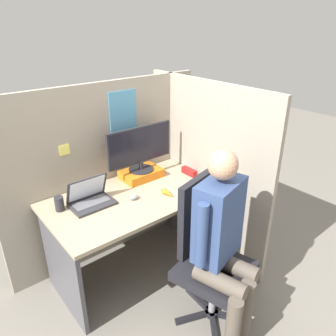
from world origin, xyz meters
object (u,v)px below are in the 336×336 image
object	(u,v)px
paper_box	(141,174)
office_chair	(207,250)
laptop	(91,199)
person	(223,236)
stapler	(189,172)
carrot_toy	(168,193)
monitor	(140,147)
pen_cup	(59,204)

from	to	relation	value
paper_box	office_chair	size ratio (longest dim) A/B	0.33
laptop	person	xyz separation A→B (m)	(0.45, -0.89, -0.03)
person	stapler	bearing A→B (deg)	60.59
stapler	carrot_toy	xyz separation A→B (m)	(-0.38, -0.18, -0.00)
carrot_toy	paper_box	bearing A→B (deg)	86.54
laptop	carrot_toy	size ratio (longest dim) A/B	2.41
monitor	office_chair	xyz separation A→B (m)	(-0.05, -0.86, -0.50)
carrot_toy	person	xyz separation A→B (m)	(-0.07, -0.62, -0.01)
laptop	person	distance (m)	1.00
person	carrot_toy	bearing A→B (deg)	83.89
paper_box	office_chair	world-z (taller)	office_chair
office_chair	pen_cup	xyz separation A→B (m)	(-0.70, 0.80, 0.27)
paper_box	stapler	distance (m)	0.42
person	pen_cup	bearing A→B (deg)	124.62
pen_cup	office_chair	bearing A→B (deg)	-48.61
stapler	monitor	bearing A→B (deg)	148.86
paper_box	laptop	world-z (taller)	laptop
person	monitor	bearing A→B (deg)	84.93
laptop	paper_box	bearing A→B (deg)	13.15
carrot_toy	office_chair	xyz separation A→B (m)	(-0.02, -0.46, -0.25)
carrot_toy	office_chair	distance (m)	0.52
pen_cup	stapler	bearing A→B (deg)	-7.97
laptop	office_chair	size ratio (longest dim) A/B	0.31
monitor	stapler	bearing A→B (deg)	-31.14
monitor	stapler	size ratio (longest dim) A/B	3.93
laptop	person	size ratio (longest dim) A/B	0.24
laptop	office_chair	world-z (taller)	office_chair
laptop	office_chair	bearing A→B (deg)	-56.00
stapler	person	distance (m)	0.92
carrot_toy	pen_cup	bearing A→B (deg)	155.34
carrot_toy	person	bearing A→B (deg)	-96.11
monitor	office_chair	distance (m)	0.99
carrot_toy	office_chair	bearing A→B (deg)	-93.08
office_chair	carrot_toy	bearing A→B (deg)	86.92
carrot_toy	pen_cup	xyz separation A→B (m)	(-0.73, 0.33, 0.03)
carrot_toy	office_chair	world-z (taller)	office_chair
office_chair	person	distance (m)	0.29
paper_box	stapler	world-z (taller)	paper_box
laptop	carrot_toy	distance (m)	0.58
person	office_chair	bearing A→B (deg)	75.37
monitor	pen_cup	world-z (taller)	monitor
stapler	carrot_toy	bearing A→B (deg)	-155.16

